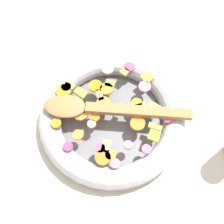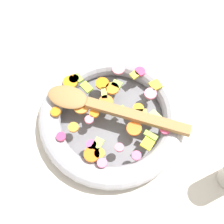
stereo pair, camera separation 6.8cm
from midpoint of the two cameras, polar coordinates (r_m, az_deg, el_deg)
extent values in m
plane|color=beige|center=(0.73, 2.67, -2.02)|extent=(4.00, 4.00, 0.00)
cylinder|color=slate|center=(0.72, 2.69, -1.82)|extent=(0.28, 0.28, 0.01)
torus|color=#9E9EA5|center=(0.70, 2.76, -1.18)|extent=(0.33, 0.33, 0.05)
cylinder|color=orange|center=(0.72, -4.96, 5.19)|extent=(0.04, 0.04, 0.01)
cylinder|color=orange|center=(0.69, 1.70, 1.57)|extent=(0.05, 0.05, 0.01)
cylinder|color=orange|center=(0.66, -4.17, -3.12)|extent=(0.02, 0.02, 0.01)
cylinder|color=orange|center=(0.68, -7.51, -0.27)|extent=(0.02, 0.02, 0.01)
cylinder|color=orange|center=(0.68, -2.82, 0.70)|extent=(0.04, 0.04, 0.01)
cylinder|color=orange|center=(0.72, -4.29, 5.78)|extent=(0.03, 0.03, 0.01)
cylinder|color=orange|center=(0.71, 2.80, 4.05)|extent=(0.04, 0.04, 0.01)
cylinder|color=orange|center=(0.68, -0.47, -0.37)|extent=(0.03, 0.03, 0.01)
cylinder|color=orange|center=(0.69, 7.62, 0.48)|extent=(0.03, 0.03, 0.01)
cylinder|color=orange|center=(0.64, 0.76, -7.92)|extent=(0.03, 0.03, 0.01)
cylinder|color=orange|center=(0.66, 6.97, -3.33)|extent=(0.04, 0.04, 0.01)
cylinder|color=orange|center=(0.71, 0.94, 4.97)|extent=(0.04, 0.04, 0.01)
cylinder|color=orange|center=(0.64, -0.69, -8.09)|extent=(0.05, 0.05, 0.01)
cube|color=#B3D760|center=(0.68, 10.72, -0.94)|extent=(0.03, 0.03, 0.01)
cube|color=#85AD33|center=(0.71, -1.96, 4.28)|extent=(0.03, 0.03, 0.01)
cube|color=#ABD550|center=(0.65, 0.33, -6.25)|extent=(0.03, 0.03, 0.01)
cube|color=#84B633|center=(0.68, 4.41, -0.11)|extent=(0.03, 0.02, 0.01)
cube|color=#8EC33D|center=(0.66, 10.02, -4.55)|extent=(0.03, 0.03, 0.01)
cube|color=#B3CB4B|center=(0.70, 1.33, 3.14)|extent=(0.01, 0.03, 0.01)
cube|color=#A1CC50|center=(0.68, 3.13, -0.16)|extent=(0.02, 0.02, 0.01)
cube|color=#81B547|center=(0.71, 3.63, 4.82)|extent=(0.03, 0.03, 0.01)
cube|color=#9DD23F|center=(0.72, -3.51, 6.00)|extent=(0.02, 0.03, 0.01)
cylinder|color=#D83462|center=(0.66, -6.41, -4.81)|extent=(0.03, 0.03, 0.01)
cylinder|color=#D5557F|center=(0.64, 7.52, -8.23)|extent=(0.02, 0.02, 0.01)
cylinder|color=#DD6885|center=(0.65, 4.38, -6.81)|extent=(0.03, 0.03, 0.01)
cylinder|color=#E24875|center=(0.68, 12.55, -3.32)|extent=(0.03, 0.03, 0.01)
cylinder|color=#F17182|center=(0.67, -1.31, -1.70)|extent=(0.03, 0.03, 0.01)
cylinder|color=pink|center=(0.63, 1.25, -9.62)|extent=(0.03, 0.03, 0.01)
cylinder|color=pink|center=(0.71, 9.78, 3.05)|extent=(0.04, 0.04, 0.01)
cylinder|color=#DC3865|center=(0.74, 7.79, 7.09)|extent=(0.03, 0.03, 0.01)
cylinder|color=#D1457F|center=(0.65, -0.79, -6.32)|extent=(0.02, 0.02, 0.01)
cylinder|color=pink|center=(0.73, 3.85, 7.56)|extent=(0.04, 0.04, 0.01)
cube|color=yellow|center=(0.68, 8.20, -0.81)|extent=(0.03, 0.03, 0.01)
cube|color=yellow|center=(0.66, 9.48, -6.07)|extent=(0.03, 0.03, 0.01)
cube|color=gold|center=(0.72, 10.64, 4.60)|extent=(0.03, 0.03, 0.01)
cube|color=yellow|center=(0.73, 6.80, 6.45)|extent=(0.02, 0.02, 0.01)
cube|color=olive|center=(0.67, 7.62, -1.12)|extent=(0.22, 0.11, 0.01)
ellipsoid|color=olive|center=(0.69, -5.34, 2.48)|extent=(0.11, 0.09, 0.01)
camera|label=1|loc=(0.03, -87.12, 5.81)|focal=50.00mm
camera|label=2|loc=(0.03, 92.88, -5.81)|focal=50.00mm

